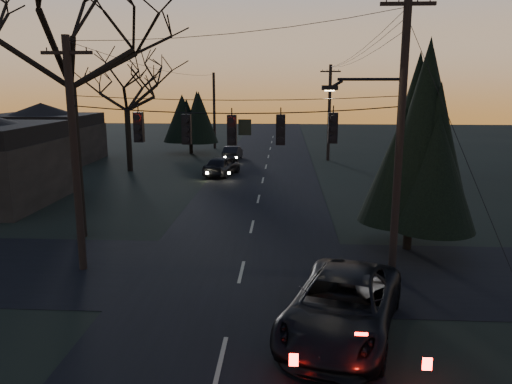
# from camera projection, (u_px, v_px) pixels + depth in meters

# --- Properties ---
(main_road) EXTENTS (8.00, 120.00, 0.02)m
(main_road) POSITION_uv_depth(u_px,v_px,m) (257.00, 207.00, 28.26)
(main_road) COLOR black
(main_road) RESTS_ON ground
(cross_road) EXTENTS (60.00, 7.00, 0.02)m
(cross_road) POSITION_uv_depth(u_px,v_px,m) (241.00, 272.00, 18.51)
(cross_road) COLOR black
(cross_road) RESTS_ON ground
(utility_pole_right) EXTENTS (5.00, 0.30, 10.00)m
(utility_pole_right) POSITION_uv_depth(u_px,v_px,m) (391.00, 276.00, 18.20)
(utility_pole_right) COLOR black
(utility_pole_right) RESTS_ON ground
(utility_pole_left) EXTENTS (1.80, 0.30, 8.50)m
(utility_pole_left) POSITION_uv_depth(u_px,v_px,m) (84.00, 269.00, 18.85)
(utility_pole_left) COLOR black
(utility_pole_left) RESTS_ON ground
(utility_pole_far_r) EXTENTS (1.80, 0.30, 8.50)m
(utility_pole_far_r) POSITION_uv_depth(u_px,v_px,m) (328.00, 160.00, 45.52)
(utility_pole_far_r) COLOR black
(utility_pole_far_r) RESTS_ON ground
(utility_pole_far_l) EXTENTS (0.30, 0.30, 8.00)m
(utility_pole_far_l) POSITION_uv_depth(u_px,v_px,m) (215.00, 148.00, 53.97)
(utility_pole_far_l) COLOR black
(utility_pole_far_l) RESTS_ON ground
(span_signal_assembly) EXTENTS (11.50, 0.44, 1.50)m
(span_signal_assembly) POSITION_uv_depth(u_px,v_px,m) (234.00, 129.00, 17.39)
(span_signal_assembly) COLOR black
(span_signal_assembly) RESTS_ON ground
(bare_tree_left) EXTENTS (9.55, 9.55, 13.38)m
(bare_tree_left) POSITION_uv_depth(u_px,v_px,m) (66.00, 23.00, 20.91)
(bare_tree_left) COLOR black
(bare_tree_left) RESTS_ON ground
(evergreen_right) EXTENTS (3.92, 3.92, 7.76)m
(evergreen_right) POSITION_uv_depth(u_px,v_px,m) (414.00, 144.00, 20.18)
(evergreen_right) COLOR black
(evergreen_right) RESTS_ON ground
(bare_tree_dist) EXTENTS (6.97, 6.97, 9.57)m
(bare_tree_dist) POSITION_uv_depth(u_px,v_px,m) (126.00, 86.00, 38.59)
(bare_tree_dist) COLOR black
(bare_tree_dist) RESTS_ON ground
(evergreen_dist) EXTENTS (3.95, 3.95, 5.91)m
(evergreen_dist) POSITION_uv_depth(u_px,v_px,m) (190.00, 118.00, 49.05)
(evergreen_dist) COLOR black
(evergreen_dist) RESTS_ON ground
(house_left_far) EXTENTS (9.00, 7.00, 5.20)m
(house_left_far) POSITION_uv_depth(u_px,v_px,m) (43.00, 132.00, 44.45)
(house_left_far) COLOR black
(house_left_far) RESTS_ON ground
(suv_near) EXTENTS (4.41, 6.55, 1.67)m
(suv_near) POSITION_uv_depth(u_px,v_px,m) (342.00, 306.00, 13.80)
(suv_near) COLOR black
(suv_near) RESTS_ON ground
(sedan_oncoming_a) EXTENTS (2.74, 4.68, 1.50)m
(sedan_oncoming_a) POSITION_uv_depth(u_px,v_px,m) (222.00, 166.00, 37.82)
(sedan_oncoming_a) COLOR black
(sedan_oncoming_a) RESTS_ON ground
(sedan_oncoming_b) EXTENTS (1.57, 3.90, 1.26)m
(sedan_oncoming_b) POSITION_uv_depth(u_px,v_px,m) (233.00, 153.00, 45.67)
(sedan_oncoming_b) COLOR black
(sedan_oncoming_b) RESTS_ON ground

